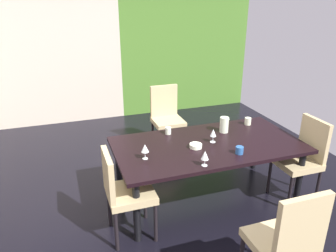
# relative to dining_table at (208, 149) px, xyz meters

# --- Properties ---
(ground_plane) EXTENTS (5.85, 6.39, 0.02)m
(ground_plane) POSITION_rel_dining_table_xyz_m (-0.61, 0.01, -0.66)
(ground_plane) COLOR black
(back_panel_interior) EXTENTS (3.20, 0.10, 2.80)m
(back_panel_interior) POSITION_rel_dining_table_xyz_m (-1.93, 3.16, 0.76)
(back_panel_interior) COLOR beige
(back_panel_interior) RESTS_ON ground_plane
(garden_window_panel) EXTENTS (2.65, 0.10, 2.80)m
(garden_window_panel) POSITION_rel_dining_table_xyz_m (0.99, 3.16, 0.76)
(garden_window_panel) COLOR #467429
(garden_window_panel) RESTS_ON ground_plane
(dining_table) EXTENTS (2.08, 1.09, 0.71)m
(dining_table) POSITION_rel_dining_table_xyz_m (0.00, 0.00, 0.00)
(dining_table) COLOR black
(dining_table) RESTS_ON ground_plane
(chair_head_near) EXTENTS (0.44, 0.44, 1.01)m
(chair_head_near) POSITION_rel_dining_table_xyz_m (-0.03, -1.44, -0.08)
(chair_head_near) COLOR tan
(chair_head_near) RESTS_ON ground_plane
(chair_left_near) EXTENTS (0.45, 0.44, 0.92)m
(chair_left_near) POSITION_rel_dining_table_xyz_m (-1.04, -0.33, -0.11)
(chair_left_near) COLOR tan
(chair_left_near) RESTS_ON ground_plane
(chair_right_near) EXTENTS (0.44, 0.44, 0.97)m
(chair_right_near) POSITION_rel_dining_table_xyz_m (1.04, -0.33, -0.10)
(chair_right_near) COLOR tan
(chair_right_near) RESTS_ON ground_plane
(chair_head_far) EXTENTS (0.44, 0.45, 0.98)m
(chair_head_far) POSITION_rel_dining_table_xyz_m (-0.00, 1.44, -0.09)
(chair_head_far) COLOR tan
(chair_head_far) RESTS_ON ground_plane
(wine_glass_rear) EXTENTS (0.07, 0.07, 0.16)m
(wine_glass_rear) POSITION_rel_dining_table_xyz_m (0.07, 0.02, 0.18)
(wine_glass_rear) COLOR silver
(wine_glass_rear) RESTS_ON dining_table
(wine_glass_west) EXTENTS (0.08, 0.08, 0.16)m
(wine_glass_west) POSITION_rel_dining_table_xyz_m (-0.76, -0.13, 0.18)
(wine_glass_west) COLOR silver
(wine_glass_west) RESTS_ON dining_table
(wine_glass_corner) EXTENTS (0.08, 0.08, 0.16)m
(wine_glass_corner) POSITION_rel_dining_table_xyz_m (-0.25, -0.45, 0.18)
(wine_glass_corner) COLOR silver
(wine_glass_corner) RESTS_ON dining_table
(serving_bowl_center) EXTENTS (0.14, 0.14, 0.04)m
(serving_bowl_center) POSITION_rel_dining_table_xyz_m (-0.17, -0.06, 0.09)
(serving_bowl_center) COLOR white
(serving_bowl_center) RESTS_ON dining_table
(cup_east) EXTENTS (0.07, 0.07, 0.08)m
(cup_east) POSITION_rel_dining_table_xyz_m (-0.33, 0.40, 0.11)
(cup_east) COLOR #E1F0CE
(cup_east) RESTS_ON dining_table
(cup_north) EXTENTS (0.08, 0.08, 0.08)m
(cup_north) POSITION_rel_dining_table_xyz_m (0.20, -0.33, 0.10)
(cup_north) COLOR #2A599A
(cup_north) RESTS_ON dining_table
(cup_south) EXTENTS (0.08, 0.08, 0.09)m
(cup_south) POSITION_rel_dining_table_xyz_m (0.72, 0.35, 0.11)
(cup_south) COLOR beige
(cup_south) RESTS_ON dining_table
(pitcher_near_shelf) EXTENTS (0.12, 0.10, 0.19)m
(pitcher_near_shelf) POSITION_rel_dining_table_xyz_m (0.32, 0.24, 0.16)
(pitcher_near_shelf) COLOR silver
(pitcher_near_shelf) RESTS_ON dining_table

